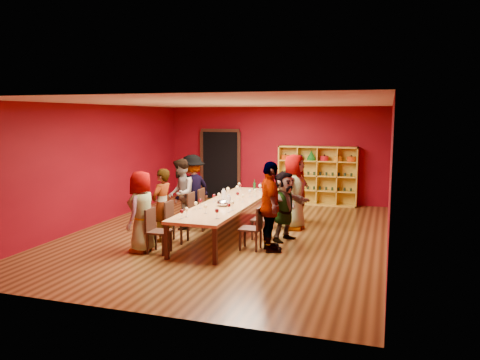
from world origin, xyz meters
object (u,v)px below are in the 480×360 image
object	(u,v)px
person_right_1	(270,207)
chair_person_left_1	(174,219)
person_right_3	(294,192)
spittoon_bowl	(223,203)
chair_person_left_0	(155,228)
chair_person_right_2	(265,217)
shelving_unit	(318,173)
wine_bottle	(254,186)
chair_person_right_1	(254,226)
person_right_2	(284,206)
person_left_0	(142,212)
person_left_1	(162,205)
chair_person_right_3	(277,208)
person_left_3	(192,189)
person_left_2	(181,194)
chair_person_right_4	(283,202)
person_right_4	(300,190)
tasting_table	(228,204)
chair_person_left_3	(205,204)
chair_person_left_2	(195,209)

from	to	relation	value
person_right_1	chair_person_left_1	bearing A→B (deg)	64.77
person_right_3	spittoon_bowl	world-z (taller)	person_right_3
chair_person_left_0	chair_person_right_2	size ratio (longest dim) A/B	1.00
person_right_1	chair_person_right_2	xyz separation A→B (m)	(-0.33, 0.88, -0.42)
shelving_unit	wine_bottle	distance (m)	2.76
chair_person_right_1	wine_bottle	bearing A→B (deg)	105.89
chair_person_right_2	spittoon_bowl	xyz separation A→B (m)	(-0.88, -0.31, 0.32)
person_right_2	spittoon_bowl	world-z (taller)	person_right_2
chair_person_right_2	person_right_3	size ratio (longest dim) A/B	0.49
person_left_0	person_left_1	size ratio (longest dim) A/B	1.03
chair_person_right_3	spittoon_bowl	bearing A→B (deg)	-121.67
person_left_3	person_left_0	bearing A→B (deg)	22.95
person_left_1	chair_person_right_2	xyz separation A→B (m)	(2.09, 0.84, -0.30)
chair_person_right_3	spittoon_bowl	xyz separation A→B (m)	(-0.88, -1.43, 0.32)
person_left_3	person_right_3	xyz separation A→B (m)	(2.59, 0.13, 0.03)
chair_person_right_2	chair_person_left_0	bearing A→B (deg)	-137.31
person_left_2	person_right_1	xyz separation A→B (m)	(2.53, -1.22, 0.06)
chair_person_right_4	person_right_4	distance (m)	0.55
chair_person_right_2	person_right_2	distance (m)	0.50
person_left_0	person_left_1	distance (m)	0.84
tasting_table	person_left_3	distance (m)	1.53
person_left_3	person_right_2	xyz separation A→B (m)	(2.60, -0.99, -0.11)
person_left_3	person_right_2	world-z (taller)	person_left_3
chair_person_right_3	person_right_3	distance (m)	0.58
person_right_1	wine_bottle	distance (m)	3.14
person_left_1	chair_person_right_3	xyz separation A→B (m)	(2.09, 1.96, -0.30)
chair_person_right_1	chair_person_right_3	distance (m)	2.00
shelving_unit	person_left_1	size ratio (longest dim) A/B	1.51
chair_person_left_3	chair_person_right_1	distance (m)	2.61
person_right_4	tasting_table	bearing A→B (deg)	141.24
wine_bottle	chair_person_left_3	bearing A→B (deg)	-133.32
chair_person_left_2	person_right_3	distance (m)	2.40
person_left_3	chair_person_right_4	bearing A→B (deg)	133.48
person_left_1	chair_person_left_2	xyz separation A→B (m)	(0.27, 1.18, -0.30)
chair_person_left_3	chair_person_right_4	world-z (taller)	same
person_left_0	chair_person_right_4	bearing A→B (deg)	147.88
person_left_1	person_left_2	bearing A→B (deg)	-164.56
chair_person_left_0	person_right_3	size ratio (longest dim) A/B	0.49
tasting_table	chair_person_right_4	distance (m)	1.95
tasting_table	person_left_0	world-z (taller)	person_left_0
chair_person_left_0	spittoon_bowl	xyz separation A→B (m)	(0.94, 1.37, 0.32)
person_left_3	person_right_1	xyz separation A→B (m)	(2.51, -1.87, 0.04)
chair_person_left_1	person_left_1	xyz separation A→B (m)	(-0.27, -0.00, 0.30)
person_left_3	person_right_1	world-z (taller)	person_right_1
shelving_unit	tasting_table	bearing A→B (deg)	-107.92
person_left_2	chair_person_right_1	world-z (taller)	person_left_2
person_left_0	chair_person_right_1	world-z (taller)	person_left_0
chair_person_left_0	person_left_3	distance (m)	2.72
tasting_table	person_left_2	xyz separation A→B (m)	(-1.29, 0.19, 0.15)
chair_person_left_3	person_right_1	size ratio (longest dim) A/B	0.49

